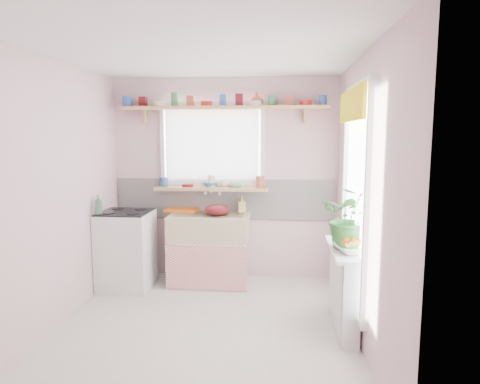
{
  "coord_description": "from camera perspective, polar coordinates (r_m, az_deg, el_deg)",
  "views": [
    {
      "loc": [
        0.69,
        -3.7,
        1.81
      ],
      "look_at": [
        0.29,
        0.55,
        1.23
      ],
      "focal_mm": 32.0,
      "sensor_mm": 36.0,
      "label": 1
    }
  ],
  "objects": [
    {
      "name": "cooker",
      "position": [
        5.25,
        -14.89,
        -7.4
      ],
      "size": [
        0.58,
        0.58,
        0.93
      ],
      "color": "white",
      "rests_on": "ground"
    },
    {
      "name": "pine_shelf",
      "position": [
        5.23,
        -2.28,
        11.14
      ],
      "size": [
        2.52,
        0.24,
        0.04
      ],
      "primitive_type": "cube",
      "color": "tan",
      "rests_on": "room"
    },
    {
      "name": "dish_tray",
      "position": [
        5.42,
        -7.68,
        -2.31
      ],
      "size": [
        0.42,
        0.33,
        0.04
      ],
      "primitive_type": "cube",
      "rotation": [
        0.0,
        0.0,
        -0.08
      ],
      "color": "orange",
      "rests_on": "sink_unit"
    },
    {
      "name": "jade_plant",
      "position": [
        3.98,
        14.53,
        -3.33
      ],
      "size": [
        0.62,
        0.58,
        0.57
      ],
      "primitive_type": "imported",
      "rotation": [
        0.0,
        0.0,
        -0.3
      ],
      "color": "#2E6E2C",
      "rests_on": "radiator_ledge"
    },
    {
      "name": "herb_pot",
      "position": [
        4.11,
        12.55,
        -5.46
      ],
      "size": [
        0.12,
        0.08,
        0.22
      ],
      "primitive_type": "imported",
      "rotation": [
        0.0,
        0.0,
        -0.03
      ],
      "color": "#2F6C2B",
      "rests_on": "radiator_ledge"
    },
    {
      "name": "sill_cup",
      "position": [
        5.32,
        -2.04,
        1.21
      ],
      "size": [
        0.11,
        0.11,
        0.09
      ],
      "primitive_type": "imported",
      "rotation": [
        0.0,
        0.0,
        0.02
      ],
      "color": "white",
      "rests_on": "windowsill"
    },
    {
      "name": "radiator_ledge",
      "position": [
        4.19,
        13.69,
        -12.15
      ],
      "size": [
        0.22,
        0.95,
        0.78
      ],
      "color": "white",
      "rests_on": "ground"
    },
    {
      "name": "fruit_bowl",
      "position": [
        3.89,
        14.76,
        -7.33
      ],
      "size": [
        0.37,
        0.37,
        0.08
      ],
      "primitive_type": "imported",
      "rotation": [
        0.0,
        0.0,
        0.22
      ],
      "color": "white",
      "rests_on": "radiator_ledge"
    },
    {
      "name": "room",
      "position": [
        4.58,
        4.97,
        2.22
      ],
      "size": [
        3.2,
        3.2,
        3.2
      ],
      "color": "beige",
      "rests_on": "ground"
    },
    {
      "name": "sill_bowl",
      "position": [
        5.31,
        -3.99,
        1.0
      ],
      "size": [
        0.18,
        0.18,
        0.06
      ],
      "primitive_type": "imported",
      "rotation": [
        0.0,
        0.0,
        0.02
      ],
      "color": "teal",
      "rests_on": "windowsill"
    },
    {
      "name": "colander",
      "position": [
        5.09,
        -3.07,
        -2.36
      ],
      "size": [
        0.39,
        0.39,
        0.13
      ],
      "primitive_type": "ellipsoid",
      "rotation": [
        0.0,
        0.0,
        -0.38
      ],
      "color": "#580F13",
      "rests_on": "sink_unit"
    },
    {
      "name": "soap_bottle_sink",
      "position": [
        5.29,
        0.25,
        -1.62
      ],
      "size": [
        0.11,
        0.11,
        0.2
      ],
      "primitive_type": "imported",
      "rotation": [
        0.0,
        0.0,
        0.21
      ],
      "color": "#CCC55A",
      "rests_on": "sink_unit"
    },
    {
      "name": "fruit",
      "position": [
        3.89,
        14.86,
        -6.44
      ],
      "size": [
        0.2,
        0.14,
        0.1
      ],
      "color": "#D75A12",
      "rests_on": "fruit_bowl"
    },
    {
      "name": "sill_crockery",
      "position": [
        5.28,
        -3.83,
        1.28
      ],
      "size": [
        1.35,
        0.11,
        0.12
      ],
      "color": "#3359A5",
      "rests_on": "windowsill"
    },
    {
      "name": "cooker_bottle",
      "position": [
        5.02,
        -18.34,
        -1.61
      ],
      "size": [
        0.09,
        0.1,
        0.23
      ],
      "primitive_type": "imported",
      "rotation": [
        0.0,
        0.0,
        -0.1
      ],
      "color": "#3B7651",
      "rests_on": "cooker"
    },
    {
      "name": "shelf_vase",
      "position": [
        5.26,
        2.27,
        12.24
      ],
      "size": [
        0.18,
        0.18,
        0.16
      ],
      "primitive_type": "imported",
      "rotation": [
        0.0,
        0.0,
        -0.14
      ],
      "color": "#B14736",
      "rests_on": "pine_shelf"
    },
    {
      "name": "sink_unit",
      "position": [
        5.25,
        -4.08,
        -7.5
      ],
      "size": [
        0.95,
        0.65,
        1.11
      ],
      "color": "white",
      "rests_on": "ground"
    },
    {
      "name": "shelf_crockery",
      "position": [
        5.23,
        -2.48,
        11.96
      ],
      "size": [
        2.47,
        0.11,
        0.12
      ],
      "color": "#3359A5",
      "rests_on": "pine_shelf"
    },
    {
      "name": "windowsill",
      "position": [
        5.29,
        -3.82,
        0.46
      ],
      "size": [
        1.4,
        0.22,
        0.04
      ],
      "primitive_type": "cube",
      "color": "tan",
      "rests_on": "room"
    }
  ]
}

